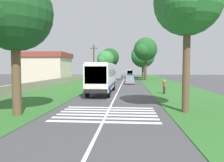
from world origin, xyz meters
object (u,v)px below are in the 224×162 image
(trailing_car_3, at_px, (130,76))
(roadside_tree_right_1, at_px, (142,57))
(utility_pole, at_px, (94,65))
(trailing_car_1, at_px, (130,78))
(roadside_tree_left_2, at_px, (105,60))
(trailing_car_2, at_px, (118,77))
(roadside_building, at_px, (46,67))
(roadside_tree_left_0, at_px, (11,15))
(pedestrian, at_px, (164,87))
(roadside_tree_left_1, at_px, (109,58))
(coach_bus, at_px, (103,76))
(trailing_car_0, at_px, (130,80))
(roadside_tree_right_2, at_px, (186,5))
(trailing_minibus_0, at_px, (130,72))
(roadside_tree_right_0, at_px, (145,50))

(trailing_car_3, relative_size, roadside_tree_right_1, 0.41)
(utility_pole, bearing_deg, trailing_car_3, -11.01)
(trailing_car_1, xyz_separation_m, roadside_tree_left_2, (12.58, 7.38, 4.98))
(trailing_car_2, distance_m, roadside_building, 21.62)
(roadside_tree_left_0, distance_m, roadside_tree_right_1, 53.70)
(trailing_car_1, xyz_separation_m, pedestrian, (-25.49, -4.15, 0.24))
(roadside_tree_left_1, xyz_separation_m, roadside_tree_right_1, (-9.43, -11.05, -0.08))
(trailing_car_2, bearing_deg, roadside_tree_left_2, 53.37)
(utility_pole, bearing_deg, roadside_tree_left_2, 2.35)
(coach_bus, distance_m, roadside_tree_right_1, 40.43)
(trailing_car_3, bearing_deg, trailing_car_1, 179.98)
(coach_bus, distance_m, roadside_tree_left_1, 49.32)
(trailing_car_3, height_order, roadside_tree_left_0, roadside_tree_left_0)
(trailing_car_0, relative_size, pedestrian, 2.54)
(utility_pole, relative_size, pedestrian, 4.24)
(trailing_car_2, bearing_deg, utility_pole, 172.80)
(trailing_car_2, distance_m, trailing_car_3, 8.94)
(roadside_tree_left_1, bearing_deg, roadside_tree_left_0, 179.64)
(trailing_car_1, relative_size, trailing_car_2, 1.00)
(trailing_car_3, xyz_separation_m, roadside_tree_left_0, (-55.88, 7.59, 5.85))
(coach_bus, xyz_separation_m, roadside_tree_right_1, (39.52, -7.22, 4.50))
(roadside_tree_left_0, height_order, roadside_tree_right_2, roadside_tree_right_2)
(roadside_tree_left_1, bearing_deg, trailing_car_2, -164.61)
(trailing_car_3, bearing_deg, roadside_building, 141.92)
(trailing_car_3, relative_size, roadside_building, 0.44)
(roadside_tree_left_1, xyz_separation_m, roadside_tree_left_2, (-11.28, 0.18, -1.08))
(roadside_tree_left_0, xyz_separation_m, pedestrian, (12.55, -11.74, -5.61))
(trailing_car_0, distance_m, roadside_building, 18.94)
(roadside_building, bearing_deg, roadside_tree_right_2, -143.63)
(trailing_minibus_0, height_order, roadside_tree_left_1, roadside_tree_left_1)
(roadside_tree_right_1, bearing_deg, roadside_tree_right_2, 179.97)
(trailing_car_2, bearing_deg, trailing_car_0, -169.79)
(roadside_tree_left_1, distance_m, utility_pole, 38.40)
(roadside_tree_left_2, distance_m, roadside_tree_right_1, 11.43)
(roadside_building, bearing_deg, roadside_tree_left_1, -20.80)
(coach_bus, distance_m, trailing_car_2, 34.64)
(roadside_tree_left_2, bearing_deg, roadside_tree_right_2, -166.97)
(coach_bus, height_order, pedestrian, coach_bus)
(trailing_car_0, height_order, roadside_building, roadside_building)
(trailing_minibus_0, bearing_deg, coach_bus, 176.16)
(trailing_minibus_0, xyz_separation_m, roadside_building, (-31.24, 18.45, 1.75))
(trailing_car_3, bearing_deg, utility_pole, 168.99)
(roadside_tree_left_0, bearing_deg, roadside_tree_left_2, -0.24)
(trailing_car_0, distance_m, roadside_tree_right_1, 24.37)
(coach_bus, distance_m, roadside_tree_right_0, 29.51)
(roadside_tree_right_0, bearing_deg, roadside_tree_left_2, 49.42)
(roadside_tree_left_2, bearing_deg, trailing_car_3, -54.55)
(trailing_car_0, relative_size, trailing_car_2, 1.00)
(trailing_car_0, bearing_deg, roadside_tree_left_0, 165.28)
(trailing_car_1, relative_size, roadside_tree_right_0, 0.40)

